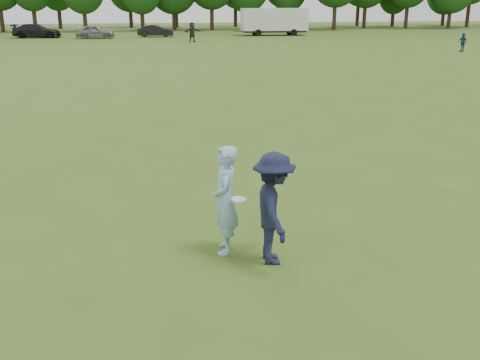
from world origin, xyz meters
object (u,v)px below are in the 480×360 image
(car_e, at_px, (95,32))
(car_f, at_px, (155,31))
(thrower, at_px, (225,200))
(defender, at_px, (274,208))
(player_far_b, at_px, (463,42))
(player_far_d, at_px, (192,32))
(cargo_trailer, at_px, (274,20))
(car_d, at_px, (37,31))
(field_cone, at_px, (364,45))

(car_e, distance_m, car_f, 6.97)
(thrower, bearing_deg, defender, 62.53)
(player_far_b, distance_m, car_f, 34.68)
(player_far_d, relative_size, cargo_trailer, 0.23)
(car_d, relative_size, field_cone, 17.85)
(defender, xyz_separation_m, player_far_d, (2.36, 51.45, 0.04))
(player_far_d, relative_size, car_f, 0.49)
(car_e, bearing_deg, thrower, -174.77)
(thrower, xyz_separation_m, defender, (0.76, -0.54, -0.00))
(thrower, relative_size, defender, 1.00)
(car_d, distance_m, car_f, 13.55)
(thrower, distance_m, cargo_trailer, 62.04)
(player_far_b, bearing_deg, car_d, -136.00)
(player_far_d, bearing_deg, thrower, -114.26)
(car_e, bearing_deg, cargo_trailer, -85.73)
(defender, bearing_deg, thrower, 56.73)
(player_far_d, xyz_separation_m, cargo_trailer, (10.73, 9.55, 0.76))
(defender, height_order, field_cone, defender)
(player_far_d, distance_m, car_d, 19.60)
(car_d, bearing_deg, thrower, -163.72)
(player_far_d, distance_m, cargo_trailer, 14.38)
(defender, distance_m, car_f, 60.24)
(player_far_b, relative_size, cargo_trailer, 0.17)
(defender, xyz_separation_m, car_f, (-1.35, 60.22, -0.29))
(defender, distance_m, player_far_b, 44.37)
(car_f, bearing_deg, defender, -175.00)
(thrower, xyz_separation_m, car_f, (-0.58, 59.69, -0.29))
(defender, relative_size, player_far_d, 0.97)
(cargo_trailer, bearing_deg, player_far_d, -138.32)
(thrower, relative_size, player_far_b, 1.26)
(player_far_b, distance_m, car_e, 39.11)
(thrower, height_order, car_f, thrower)
(thrower, xyz_separation_m, player_far_d, (3.12, 50.92, 0.04))
(defender, relative_size, car_e, 0.45)
(player_far_d, relative_size, car_d, 0.38)
(player_far_d, bearing_deg, car_d, 130.87)
(player_far_b, bearing_deg, cargo_trailer, -169.54)
(car_d, bearing_deg, car_f, -89.24)
(thrower, bearing_deg, car_e, -165.11)
(player_far_d, bearing_deg, defender, -113.38)
(field_cone, distance_m, cargo_trailer, 18.28)
(thrower, xyz_separation_m, car_d, (-14.12, 60.24, -0.20))
(car_f, height_order, cargo_trailer, cargo_trailer)
(player_far_b, height_order, cargo_trailer, cargo_trailer)
(car_d, bearing_deg, player_far_b, -118.04)
(thrower, xyz_separation_m, cargo_trailer, (13.85, 60.47, 0.79))
(car_e, xyz_separation_m, cargo_trailer, (21.23, 2.34, 1.04))
(thrower, xyz_separation_m, car_e, (-7.38, 58.13, -0.25))
(player_far_d, distance_m, car_e, 12.75)
(car_f, bearing_deg, car_d, 91.40)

